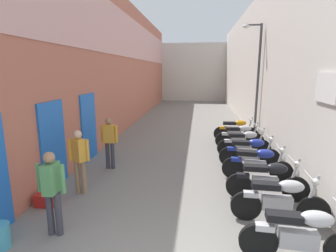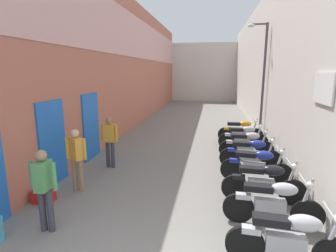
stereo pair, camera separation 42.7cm
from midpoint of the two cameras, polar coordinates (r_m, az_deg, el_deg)
name	(u,v)px [view 1 (the left image)]	position (r m, az deg, el deg)	size (l,w,h in m)	color
ground_plane	(187,132)	(12.84, 3.07, -1.41)	(39.74, 39.74, 0.00)	slate
building_left	(129,65)	(14.97, -9.28, 12.86)	(0.45, 23.74, 6.43)	#B76651
building_right	(252,67)	(14.70, 16.92, 12.10)	(0.45, 23.74, 6.27)	beige
building_far_end	(194,72)	(27.36, 5.09, 11.45)	(9.18, 2.00, 5.56)	beige
motorcycle_nearest	(303,234)	(4.70, 24.57, -20.50)	(1.85, 0.58, 1.04)	black
motorcycle_second	(280,199)	(5.65, 21.01, -14.53)	(1.85, 0.58, 1.04)	black
motorcycle_third	(268,179)	(6.50, 18.92, -10.85)	(1.85, 0.58, 1.04)	black
motorcycle_fourth	(257,163)	(7.50, 17.17, -7.67)	(1.84, 0.58, 1.04)	black
motorcycle_fifth	(250,151)	(8.49, 15.88, -5.29)	(1.85, 0.58, 1.04)	black
motorcycle_sixth	(244,143)	(9.46, 14.91, -3.49)	(1.85, 0.58, 1.04)	black
motorcycle_seventh	(240,136)	(10.45, 14.12, -2.01)	(1.85, 0.58, 1.04)	black
motorcycle_eighth	(236,129)	(11.50, 13.43, -0.72)	(1.85, 0.58, 1.04)	black
pedestrian_by_doorway	(52,188)	(5.29, -25.93, -11.86)	(0.52, 0.35, 1.57)	#383842
pedestrian_mid_alley	(79,157)	(6.76, -20.35, -6.30)	(0.52, 0.35, 1.57)	#8C7251
pedestrian_further_down	(109,139)	(8.18, -13.97, -2.82)	(0.52, 0.22, 1.57)	#383842
plastic_crate	(47,199)	(6.74, -26.36, -13.98)	(0.44, 0.32, 0.28)	red
street_lamp	(256,75)	(11.49, 17.43, 10.51)	(0.79, 0.18, 4.76)	#47474C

